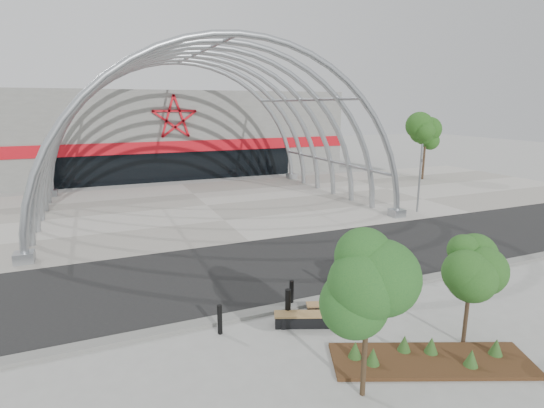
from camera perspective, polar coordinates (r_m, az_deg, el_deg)
name	(u,v)px	position (r m, az deg, el deg)	size (l,w,h in m)	color
ground	(316,299)	(15.51, 5.90, -12.55)	(140.00, 140.00, 0.00)	gray
road	(277,265)	(18.39, 0.61, -8.21)	(140.00, 7.00, 0.02)	black
forecourt	(207,205)	(29.30, -8.78, -0.19)	(60.00, 17.00, 0.04)	gray
kerb	(319,300)	(15.29, 6.36, -12.72)	(60.00, 0.50, 0.12)	slate
arena_building	(162,132)	(46.24, -14.55, 9.38)	(34.00, 15.24, 8.00)	slate
vault_canopy	(207,205)	(29.30, -8.78, -0.20)	(20.80, 15.80, 20.36)	#989DA1
planting_bed	(428,357)	(12.76, 20.28, -18.77)	(5.49, 3.51, 0.56)	#321F10
signal_pole	(420,177)	(28.25, 19.24, 3.42)	(0.27, 0.62, 4.37)	gray
street_tree_0	(368,284)	(9.84, 12.83, -10.44)	(1.72, 1.72, 3.93)	#2E2413
street_tree_1	(472,263)	(13.03, 25.32, -7.14)	(1.46, 1.46, 3.44)	#2E2316
bench_0	(308,320)	(13.68, 4.84, -15.26)	(2.11, 1.20, 0.44)	black
bench_1	(334,309)	(14.49, 8.30, -13.78)	(1.83, 0.98, 0.38)	black
bollard_0	(220,319)	(13.22, -7.03, -15.16)	(0.15, 0.15, 0.93)	black
bollard_1	(292,293)	(14.79, 2.64, -11.88)	(0.15, 0.15, 0.91)	black
bollard_2	(288,306)	(13.71, 2.16, -13.53)	(0.18, 0.18, 1.11)	black
bollard_3	(335,277)	(16.14, 8.43, -9.68)	(0.16, 0.16, 0.97)	black
bollard_4	(405,265)	(17.71, 17.46, -7.87)	(0.17, 0.17, 1.08)	black
bg_tree_1	(426,133)	(41.15, 20.00, 8.96)	(2.70, 2.70, 5.91)	#312216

